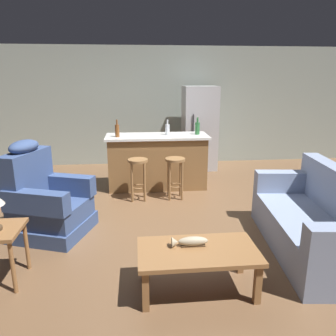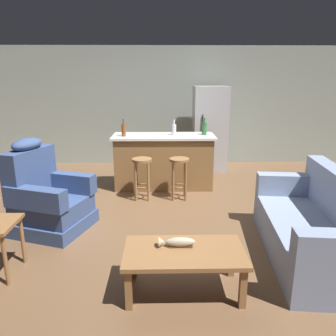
% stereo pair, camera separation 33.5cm
% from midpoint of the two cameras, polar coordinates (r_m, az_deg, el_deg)
% --- Properties ---
extents(ground_plane, '(12.00, 12.00, 0.00)m').
position_cam_midpoint_polar(ground_plane, '(4.77, -2.76, -8.43)').
color(ground_plane, brown).
extents(back_wall, '(12.00, 0.05, 2.60)m').
position_cam_midpoint_polar(back_wall, '(7.51, -4.15, 10.64)').
color(back_wall, '#939E93').
rests_on(back_wall, ground_plane).
extents(coffee_table, '(1.10, 0.60, 0.42)m').
position_cam_midpoint_polar(coffee_table, '(3.10, 2.05, -14.95)').
color(coffee_table, olive).
rests_on(coffee_table, ground_plane).
extents(fish_figurine, '(0.34, 0.10, 0.10)m').
position_cam_midpoint_polar(fish_figurine, '(3.11, 0.61, -12.76)').
color(fish_figurine, '#4C3823').
rests_on(fish_figurine, coffee_table).
extents(couch, '(1.03, 1.98, 0.94)m').
position_cam_midpoint_polar(couch, '(4.05, 22.24, -8.85)').
color(couch, '#8493B2').
rests_on(couch, ground_plane).
extents(recliner_near_lamp, '(1.07, 1.07, 1.20)m').
position_cam_midpoint_polar(recliner_near_lamp, '(4.48, -22.58, -5.46)').
color(recliner_near_lamp, '#384C7A').
rests_on(recliner_near_lamp, ground_plane).
extents(kitchen_island, '(1.80, 0.70, 0.95)m').
position_cam_midpoint_polar(kitchen_island, '(5.89, -3.50, 1.18)').
color(kitchen_island, olive).
rests_on(kitchen_island, ground_plane).
extents(bar_stool_left, '(0.32, 0.32, 0.68)m').
position_cam_midpoint_polar(bar_stool_left, '(5.28, -7.06, -0.67)').
color(bar_stool_left, olive).
rests_on(bar_stool_left, ground_plane).
extents(bar_stool_right, '(0.32, 0.32, 0.68)m').
position_cam_midpoint_polar(bar_stool_right, '(5.30, -0.55, -0.50)').
color(bar_stool_right, olive).
rests_on(bar_stool_right, ground_plane).
extents(refrigerator, '(0.70, 0.69, 1.76)m').
position_cam_midpoint_polar(refrigerator, '(7.08, 4.13, 6.92)').
color(refrigerator, '#B7B7BC').
rests_on(refrigerator, ground_plane).
extents(bottle_tall_green, '(0.07, 0.07, 0.30)m').
position_cam_midpoint_polar(bottle_tall_green, '(5.69, -10.53, 6.46)').
color(bottle_tall_green, brown).
rests_on(bottle_tall_green, kitchen_island).
extents(bottle_short_amber, '(0.08, 0.08, 0.27)m').
position_cam_midpoint_polar(bottle_short_amber, '(5.81, -1.78, 6.77)').
color(bottle_short_amber, silver).
rests_on(bottle_short_amber, kitchen_island).
extents(bottle_wine_dark, '(0.08, 0.08, 0.30)m').
position_cam_midpoint_polar(bottle_wine_dark, '(5.86, 3.50, 6.96)').
color(bottle_wine_dark, '#2D6B38').
rests_on(bottle_wine_dark, kitchen_island).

